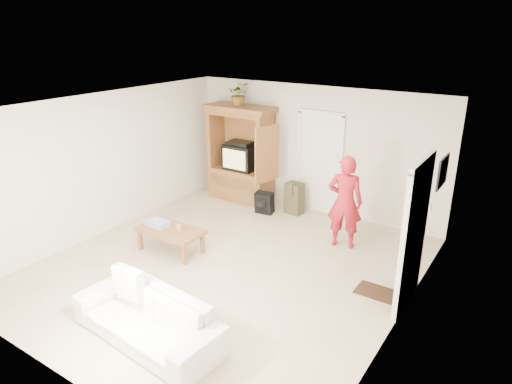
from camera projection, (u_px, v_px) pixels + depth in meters
floor at (227, 267)px, 7.44m from camera, size 6.00×6.00×0.00m
ceiling at (224, 107)px, 6.54m from camera, size 6.00×6.00×0.00m
wall_back at (314, 150)px, 9.34m from camera, size 5.50×0.00×5.50m
wall_front at (48, 277)px, 4.65m from camera, size 5.50×0.00×5.50m
wall_left at (107, 164)px, 8.41m from camera, size 0.00×6.00×6.00m
wall_right at (405, 235)px, 5.57m from camera, size 0.00×6.00×6.00m
armoire at (242, 160)px, 10.03m from camera, size 1.82×1.14×2.10m
door_back at (319, 164)px, 9.34m from camera, size 0.85×0.05×2.04m
doorway_right at (414, 237)px, 6.15m from camera, size 0.05×0.90×2.04m
framed_picture at (443, 172)px, 6.97m from camera, size 0.03×0.60×0.48m
doormat at (377, 292)px, 6.72m from camera, size 0.60×0.40×0.02m
plant at (239, 94)px, 9.51m from camera, size 0.59×0.58×0.49m
man at (345, 202)px, 7.88m from camera, size 0.69×0.54×1.67m
sofa at (147, 318)px, 5.65m from camera, size 2.12×0.98×0.60m
coffee_table at (170, 232)px, 7.83m from camera, size 1.16×0.65×0.43m
towel at (158, 223)px, 7.94m from camera, size 0.39×0.29×0.08m
candle at (179, 227)px, 7.75m from camera, size 0.08×0.08×0.10m
backpack_black at (264, 203)px, 9.47m from camera, size 0.39×0.25×0.45m
backpack_olive at (294, 198)px, 9.44m from camera, size 0.38×0.30×0.66m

